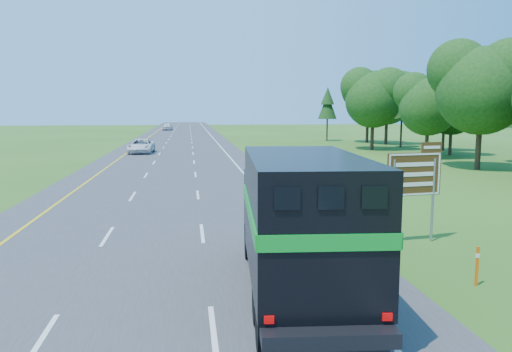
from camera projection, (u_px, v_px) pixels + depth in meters
The scene contains 8 objects.
road at pixel (177, 152), 57.82m from camera, with size 15.00×260.00×0.04m, color #38383A.
lane_markings at pixel (177, 151), 57.82m from camera, with size 11.15×260.00×0.01m.
tree_wall_right at pixel (491, 96), 40.84m from camera, with size 16.00×100.00×12.00m, color #0F3811, non-canonical shape.
horse_truck at pixel (300, 221), 12.87m from camera, with size 3.27×8.69×3.77m.
white_suv at pixel (141, 146), 55.64m from camera, with size 2.59×5.62×1.56m, color white.
far_car at pixel (167, 127), 115.37m from camera, with size 1.98×4.92×1.68m, color silver.
exit_sign at pixel (415, 178), 18.17m from camera, with size 2.19×0.37×3.73m.
delineator at pixel (477, 265), 13.90m from camera, with size 0.09×0.05×1.13m.
Camera 1 is at (1.36, -8.40, 4.92)m, focal length 35.00 mm.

